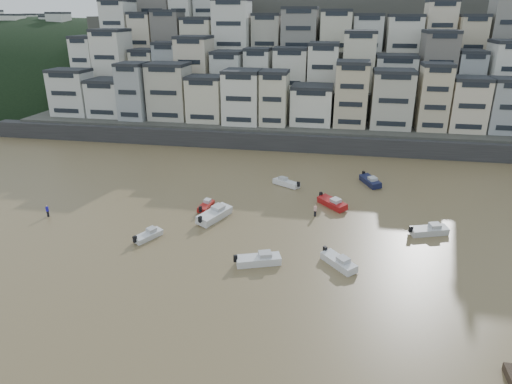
% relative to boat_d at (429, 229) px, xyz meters
% --- Properties ---
extents(ground, '(400.00, 400.00, 0.00)m').
position_rel_boat_d_xyz_m(ground, '(-30.09, -29.27, -0.74)').
color(ground, olive).
rests_on(ground, ground).
extents(sea_strip, '(340.00, 340.00, 0.00)m').
position_rel_boat_d_xyz_m(sea_strip, '(-140.09, 115.73, -0.73)').
color(sea_strip, '#3F515A').
rests_on(sea_strip, ground).
extents(harbor_wall, '(140.00, 3.00, 3.50)m').
position_rel_boat_d_xyz_m(harbor_wall, '(-20.09, 35.73, 1.01)').
color(harbor_wall, '#38383A').
rests_on(harbor_wall, ground).
extents(hillside, '(141.04, 66.00, 50.00)m').
position_rel_boat_d_xyz_m(hillside, '(-15.36, 75.57, 12.27)').
color(hillside, '#4C4C47').
rests_on(hillside, ground).
extents(headland, '(216.00, 135.00, 53.33)m').
position_rel_boat_d_xyz_m(headland, '(-125.09, 105.72, -0.72)').
color(headland, black).
rests_on(headland, ground).
extents(boat_d, '(5.67, 3.49, 1.47)m').
position_rel_boat_d_xyz_m(boat_d, '(0.00, 0.00, 0.00)').
color(boat_d, silver).
rests_on(boat_d, ground).
extents(boat_c, '(4.46, 6.98, 1.81)m').
position_rel_boat_d_xyz_m(boat_c, '(-28.68, -0.55, 0.17)').
color(boat_c, silver).
rests_on(boat_c, ground).
extents(boat_e, '(5.14, 5.36, 1.53)m').
position_rel_boat_d_xyz_m(boat_e, '(-12.66, 6.95, 0.03)').
color(boat_e, '#A21315').
rests_on(boat_e, ground).
extents(boat_h, '(5.33, 4.08, 1.41)m').
position_rel_boat_d_xyz_m(boat_h, '(-20.44, 14.45, -0.03)').
color(boat_h, silver).
rests_on(boat_h, ground).
extents(boat_j, '(3.25, 4.57, 1.20)m').
position_rel_boat_d_xyz_m(boat_j, '(-35.41, -7.87, -0.14)').
color(boat_j, silver).
rests_on(boat_j, ground).
extents(boat_a, '(5.89, 3.64, 1.53)m').
position_rel_boat_d_xyz_m(boat_a, '(-20.45, -11.50, 0.03)').
color(boat_a, white).
rests_on(boat_a, ground).
extents(boat_i, '(3.99, 6.02, 1.57)m').
position_rel_boat_d_xyz_m(boat_i, '(-6.66, 17.73, 0.05)').
color(boat_i, '#12173A').
rests_on(boat_i, ground).
extents(boat_b, '(4.80, 5.14, 1.45)m').
position_rel_boat_d_xyz_m(boat_b, '(-11.40, -10.23, -0.01)').
color(boat_b, silver).
rests_on(boat_b, ground).
extents(boat_f, '(1.84, 4.40, 1.17)m').
position_rel_boat_d_xyz_m(boat_f, '(-30.89, 2.75, -0.15)').
color(boat_f, '#A61714').
rests_on(boat_f, ground).
extents(person_blue, '(0.44, 0.44, 1.74)m').
position_rel_boat_d_xyz_m(person_blue, '(-52.12, -4.00, 0.13)').
color(person_blue, '#1E18B6').
rests_on(person_blue, ground).
extents(person_pink, '(0.44, 0.44, 1.74)m').
position_rel_boat_d_xyz_m(person_pink, '(-14.93, 3.07, 0.13)').
color(person_pink, '#EDACA7').
rests_on(person_pink, ground).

